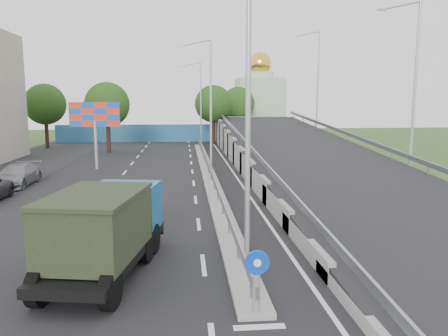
{
  "coord_description": "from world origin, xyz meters",
  "views": [
    {
      "loc": [
        -1.79,
        -8.28,
        5.59
      ],
      "look_at": [
        0.21,
        13.63,
        2.2
      ],
      "focal_mm": 35.0,
      "sensor_mm": 36.0,
      "label": 1
    }
  ],
  "objects": [
    {
      "name": "road_surface",
      "position": [
        -3.0,
        20.0,
        0.0
      ],
      "size": [
        26.0,
        90.0,
        0.04
      ],
      "primitive_type": "cube",
      "color": "black",
      "rests_on": "ground"
    },
    {
      "name": "median",
      "position": [
        0.0,
        24.0,
        0.1
      ],
      "size": [
        1.0,
        44.0,
        0.2
      ],
      "primitive_type": "cube",
      "color": "gray",
      "rests_on": "ground"
    },
    {
      "name": "overpass_ramp",
      "position": [
        7.5,
        24.0,
        1.75
      ],
      "size": [
        10.0,
        50.0,
        3.5
      ],
      "color": "gray",
      "rests_on": "ground"
    },
    {
      "name": "median_guardrail",
      "position": [
        0.0,
        24.0,
        0.75
      ],
      "size": [
        0.09,
        44.0,
        0.71
      ],
      "color": "gray",
      "rests_on": "median"
    },
    {
      "name": "sign_bollard",
      "position": [
        0.0,
        2.17,
        1.03
      ],
      "size": [
        0.64,
        0.23,
        1.67
      ],
      "color": "black",
      "rests_on": "median"
    },
    {
      "name": "lamp_post_near",
      "position": [
        0.11,
        6.0,
        5.81
      ],
      "size": [
        2.74,
        0.18,
        10.08
      ],
      "color": "#B2B5B7",
      "rests_on": "median"
    },
    {
      "name": "lamp_post_mid",
      "position": [
        0.11,
        26.0,
        5.81
      ],
      "size": [
        2.74,
        0.18,
        10.08
      ],
      "color": "#B2B5B7",
      "rests_on": "median"
    },
    {
      "name": "lamp_post_far",
      "position": [
        0.11,
        46.0,
        5.81
      ],
      "size": [
        2.74,
        0.18,
        10.08
      ],
      "color": "#B2B5B7",
      "rests_on": "median"
    },
    {
      "name": "blue_wall",
      "position": [
        -4.0,
        52.0,
        1.2
      ],
      "size": [
        30.0,
        0.5,
        2.4
      ],
      "primitive_type": "cube",
      "color": "teal",
      "rests_on": "ground"
    },
    {
      "name": "church",
      "position": [
        10.0,
        60.0,
        5.31
      ],
      "size": [
        7.0,
        7.0,
        13.8
      ],
      "color": "#B2CCAD",
      "rests_on": "ground"
    },
    {
      "name": "billboard",
      "position": [
        -9.0,
        28.0,
        4.19
      ],
      "size": [
        4.0,
        0.24,
        5.5
      ],
      "color": "#B2B5B7",
      "rests_on": "ground"
    },
    {
      "name": "tree_left_mid",
      "position": [
        -10.0,
        40.0,
        5.18
      ],
      "size": [
        4.8,
        4.8,
        7.6
      ],
      "color": "black",
      "rests_on": "ground"
    },
    {
      "name": "tree_median_far",
      "position": [
        2.0,
        48.0,
        5.18
      ],
      "size": [
        4.8,
        4.8,
        7.6
      ],
      "color": "black",
      "rests_on": "ground"
    },
    {
      "name": "tree_left_far",
      "position": [
        -18.0,
        45.0,
        5.18
      ],
      "size": [
        4.8,
        4.8,
        7.6
      ],
      "color": "black",
      "rests_on": "ground"
    },
    {
      "name": "tree_ramp_far",
      "position": [
        6.0,
        55.0,
        5.18
      ],
      "size": [
        4.8,
        4.8,
        7.6
      ],
      "color": "black",
      "rests_on": "ground"
    },
    {
      "name": "dump_truck",
      "position": [
        -4.37,
        5.69,
        1.57
      ],
      "size": [
        3.46,
        6.73,
        2.83
      ],
      "rotation": [
        0.0,
        0.0,
        -0.18
      ],
      "color": "black",
      "rests_on": "ground"
    },
    {
      "name": "parked_car_d",
      "position": [
        -12.9,
        21.4,
        0.72
      ],
      "size": [
        2.06,
        4.96,
        1.43
      ],
      "primitive_type": "imported",
      "rotation": [
        0.0,
        0.0,
        -0.01
      ],
      "color": "gray",
      "rests_on": "ground"
    }
  ]
}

